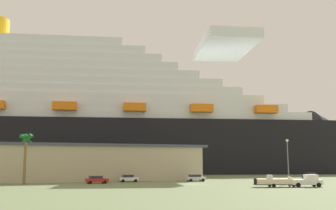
{
  "coord_description": "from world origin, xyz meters",
  "views": [
    {
      "loc": [
        -23.2,
        -76.22,
        4.4
      ],
      "look_at": [
        2.24,
        31.75,
        20.82
      ],
      "focal_mm": 41.36,
      "sensor_mm": 36.0,
      "label": 1
    }
  ],
  "objects_px": {
    "parked_car_white_van": "(129,178)",
    "palm_tree": "(26,144)",
    "pickup_truck": "(307,181)",
    "small_boat_on_trailer": "(277,182)",
    "parked_car_blue_suv": "(310,175)",
    "parked_car_silver_sedan": "(195,178)",
    "parked_car_red_hatchback": "(97,179)",
    "cruise_ship": "(60,121)",
    "street_lamp": "(288,155)"
  },
  "relations": [
    {
      "from": "parked_car_red_hatchback",
      "to": "street_lamp",
      "type": "bearing_deg",
      "value": -15.54
    },
    {
      "from": "cruise_ship",
      "to": "parked_car_blue_suv",
      "type": "xyz_separation_m",
      "value": [
        68.58,
        -57.68,
        -19.05
      ]
    },
    {
      "from": "palm_tree",
      "to": "parked_car_blue_suv",
      "type": "distance_m",
      "value": 73.5
    },
    {
      "from": "small_boat_on_trailer",
      "to": "palm_tree",
      "type": "xyz_separation_m",
      "value": [
        -44.96,
        18.33,
        7.03
      ]
    },
    {
      "from": "pickup_truck",
      "to": "street_lamp",
      "type": "distance_m",
      "value": 10.53
    },
    {
      "from": "parked_car_white_van",
      "to": "parked_car_red_hatchback",
      "type": "relative_size",
      "value": 0.9
    },
    {
      "from": "cruise_ship",
      "to": "pickup_truck",
      "type": "relative_size",
      "value": 41.96
    },
    {
      "from": "parked_car_white_van",
      "to": "palm_tree",
      "type": "bearing_deg",
      "value": -165.67
    },
    {
      "from": "parked_car_silver_sedan",
      "to": "parked_car_blue_suv",
      "type": "xyz_separation_m",
      "value": [
        35.16,
        8.42,
        -0.0
      ]
    },
    {
      "from": "pickup_truck",
      "to": "parked_car_blue_suv",
      "type": "distance_m",
      "value": 38.83
    },
    {
      "from": "small_boat_on_trailer",
      "to": "parked_car_red_hatchback",
      "type": "height_order",
      "value": "small_boat_on_trailer"
    },
    {
      "from": "pickup_truck",
      "to": "parked_car_red_hatchback",
      "type": "relative_size",
      "value": 1.2
    },
    {
      "from": "pickup_truck",
      "to": "parked_car_white_van",
      "type": "distance_m",
      "value": 37.96
    },
    {
      "from": "small_boat_on_trailer",
      "to": "pickup_truck",
      "type": "bearing_deg",
      "value": -9.04
    },
    {
      "from": "cruise_ship",
      "to": "parked_car_red_hatchback",
      "type": "bearing_deg",
      "value": -81.29
    },
    {
      "from": "parked_car_blue_suv",
      "to": "small_boat_on_trailer",
      "type": "bearing_deg",
      "value": -130.73
    },
    {
      "from": "street_lamp",
      "to": "parked_car_blue_suv",
      "type": "relative_size",
      "value": 2.01
    },
    {
      "from": "palm_tree",
      "to": "parked_car_blue_suv",
      "type": "bearing_deg",
      "value": 10.27
    },
    {
      "from": "parked_car_white_van",
      "to": "parked_car_red_hatchback",
      "type": "height_order",
      "value": "same"
    },
    {
      "from": "street_lamp",
      "to": "parked_car_silver_sedan",
      "type": "relative_size",
      "value": 2.03
    },
    {
      "from": "cruise_ship",
      "to": "parked_car_blue_suv",
      "type": "bearing_deg",
      "value": -40.07
    },
    {
      "from": "pickup_truck",
      "to": "palm_tree",
      "type": "xyz_separation_m",
      "value": [
        -50.3,
        19.18,
        6.94
      ]
    },
    {
      "from": "parked_car_red_hatchback",
      "to": "cruise_ship",
      "type": "bearing_deg",
      "value": 98.71
    },
    {
      "from": "pickup_truck",
      "to": "small_boat_on_trailer",
      "type": "relative_size",
      "value": 0.68
    },
    {
      "from": "small_boat_on_trailer",
      "to": "street_lamp",
      "type": "height_order",
      "value": "street_lamp"
    },
    {
      "from": "palm_tree",
      "to": "pickup_truck",
      "type": "bearing_deg",
      "value": -20.87
    },
    {
      "from": "street_lamp",
      "to": "parked_car_silver_sedan",
      "type": "bearing_deg",
      "value": 136.37
    },
    {
      "from": "street_lamp",
      "to": "parked_car_silver_sedan",
      "type": "xyz_separation_m",
      "value": [
        -15.31,
        14.59,
        -4.98
      ]
    },
    {
      "from": "cruise_ship",
      "to": "parked_car_white_van",
      "type": "relative_size",
      "value": 56.21
    },
    {
      "from": "pickup_truck",
      "to": "parked_car_blue_suv",
      "type": "xyz_separation_m",
      "value": [
        21.68,
        32.22,
        -0.21
      ]
    },
    {
      "from": "palm_tree",
      "to": "parked_car_white_van",
      "type": "xyz_separation_m",
      "value": [
        21.44,
        5.48,
        -7.15
      ]
    },
    {
      "from": "parked_car_blue_suv",
      "to": "parked_car_red_hatchback",
      "type": "distance_m",
      "value": 59.16
    },
    {
      "from": "cruise_ship",
      "to": "pickup_truck",
      "type": "xyz_separation_m",
      "value": [
        46.9,
        -89.9,
        -18.83
      ]
    },
    {
      "from": "parked_car_silver_sedan",
      "to": "parked_car_blue_suv",
      "type": "distance_m",
      "value": 36.15
    },
    {
      "from": "parked_car_silver_sedan",
      "to": "parked_car_red_hatchback",
      "type": "relative_size",
      "value": 0.92
    },
    {
      "from": "parked_car_silver_sedan",
      "to": "parked_car_red_hatchback",
      "type": "height_order",
      "value": "same"
    },
    {
      "from": "palm_tree",
      "to": "parked_car_silver_sedan",
      "type": "relative_size",
      "value": 2.25
    },
    {
      "from": "cruise_ship",
      "to": "parked_car_white_van",
      "type": "bearing_deg",
      "value": -74.54
    },
    {
      "from": "cruise_ship",
      "to": "palm_tree",
      "type": "relative_size",
      "value": 24.3
    },
    {
      "from": "cruise_ship",
      "to": "parked_car_white_van",
      "type": "xyz_separation_m",
      "value": [
        18.04,
        -65.24,
        -19.05
      ]
    },
    {
      "from": "parked_car_white_van",
      "to": "street_lamp",
      "type": "bearing_deg",
      "value": -26.72
    },
    {
      "from": "small_boat_on_trailer",
      "to": "parked_car_silver_sedan",
      "type": "bearing_deg",
      "value": 109.54
    },
    {
      "from": "small_boat_on_trailer",
      "to": "palm_tree",
      "type": "distance_m",
      "value": 49.07
    },
    {
      "from": "pickup_truck",
      "to": "palm_tree",
      "type": "relative_size",
      "value": 0.58
    },
    {
      "from": "small_boat_on_trailer",
      "to": "parked_car_red_hatchback",
      "type": "distance_m",
      "value": 36.16
    },
    {
      "from": "pickup_truck",
      "to": "parked_car_blue_suv",
      "type": "bearing_deg",
      "value": 56.07
    },
    {
      "from": "cruise_ship",
      "to": "pickup_truck",
      "type": "bearing_deg",
      "value": -62.45
    },
    {
      "from": "palm_tree",
      "to": "parked_car_red_hatchback",
      "type": "bearing_deg",
      "value": 2.37
    },
    {
      "from": "small_boat_on_trailer",
      "to": "parked_car_blue_suv",
      "type": "bearing_deg",
      "value": 49.27
    },
    {
      "from": "parked_car_red_hatchback",
      "to": "palm_tree",
      "type": "bearing_deg",
      "value": -177.63
    }
  ]
}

